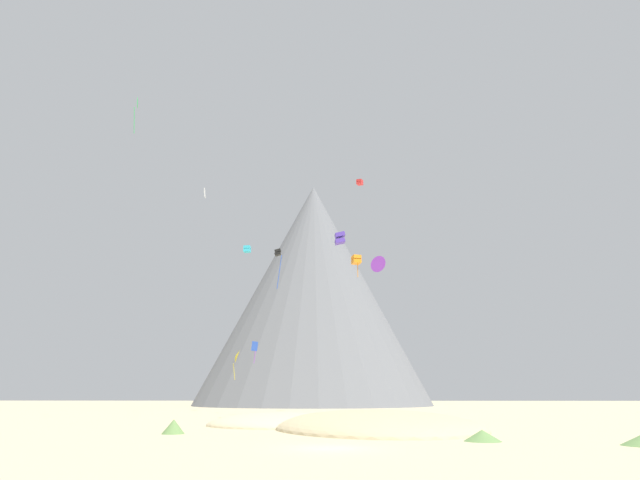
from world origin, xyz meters
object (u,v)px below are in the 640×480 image
at_px(kite_blue_low, 255,348).
at_px(kite_violet_mid, 379,264).
at_px(kite_white_high, 205,193).
at_px(kite_red_high, 360,182).
at_px(bush_far_left, 482,436).
at_px(kite_indigo_mid, 340,238).
at_px(bush_low_patch, 174,427).
at_px(kite_black_mid, 278,254).
at_px(kite_cyan_high, 247,249).
at_px(kite_yellow_low, 236,357).
at_px(rock_massif, 316,296).
at_px(kite_green_high, 136,108).
at_px(kite_orange_mid, 356,260).

height_order(kite_blue_low, kite_violet_mid, kite_violet_mid).
relative_size(kite_white_high, kite_red_high, 1.23).
xyz_separation_m(bush_far_left, kite_indigo_mid, (-8.86, 22.33, 19.63)).
relative_size(bush_low_patch, kite_blue_low, 0.55).
relative_size(kite_blue_low, kite_violet_mid, 1.41).
relative_size(kite_black_mid, kite_white_high, 3.18).
bearing_deg(kite_indigo_mid, bush_far_left, 15.54).
relative_size(kite_cyan_high, kite_yellow_low, 0.26).
distance_m(kite_cyan_high, kite_black_mid, 29.86).
xyz_separation_m(bush_far_left, kite_cyan_high, (-24.97, 53.23, 26.79)).
distance_m(kite_cyan_high, kite_blue_low, 21.71).
xyz_separation_m(rock_massif, kite_blue_low, (-6.08, -63.58, -18.64)).
relative_size(kite_indigo_mid, kite_violet_mid, 0.65).
relative_size(bush_far_left, kite_red_high, 1.92).
relative_size(kite_violet_mid, kite_white_high, 1.46).
relative_size(kite_cyan_high, kite_violet_mid, 0.54).
distance_m(kite_yellow_low, kite_green_high, 39.34).
bearing_deg(kite_red_high, kite_indigo_mid, -162.53).
xyz_separation_m(kite_black_mid, kite_red_high, (11.03, 22.77, 18.38)).
bearing_deg(kite_blue_low, kite_black_mid, 144.66).
relative_size(kite_yellow_low, kite_indigo_mid, 3.18).
distance_m(bush_low_patch, kite_black_mid, 27.86).
bearing_deg(kite_orange_mid, kite_green_high, 176.88).
height_order(bush_far_left, kite_blue_low, kite_blue_low).
distance_m(kite_white_high, kite_red_high, 25.99).
distance_m(kite_yellow_low, kite_orange_mid, 26.04).
height_order(bush_low_patch, kite_green_high, kite_green_high).
bearing_deg(kite_green_high, kite_red_high, 156.08).
xyz_separation_m(kite_yellow_low, kite_indigo_mid, (16.26, -25.73, 11.55)).
relative_size(kite_violet_mid, kite_red_high, 1.80).
bearing_deg(kite_violet_mid, bush_far_left, 131.37).
bearing_deg(kite_orange_mid, kite_violet_mid, -62.04).
distance_m(kite_black_mid, kite_green_high, 27.66).
bearing_deg(kite_blue_low, kite_yellow_low, -22.09).
xyz_separation_m(kite_cyan_high, kite_orange_mid, (18.33, -19.15, -6.82)).
bearing_deg(kite_orange_mid, kite_white_high, 143.46).
xyz_separation_m(bush_low_patch, rock_massif, (6.42, 99.36, 27.37)).
bearing_deg(bush_low_patch, kite_white_high, 103.11).
height_order(rock_massif, kite_blue_low, rock_massif).
height_order(kite_orange_mid, kite_red_high, kite_red_high).
bearing_deg(kite_violet_mid, bush_low_patch, 89.91).
relative_size(rock_massif, kite_cyan_high, 54.71).
bearing_deg(kite_red_high, rock_massif, 35.08).
bearing_deg(kite_violet_mid, kite_yellow_low, -3.48).
height_order(bush_far_left, kite_yellow_low, kite_yellow_low).
relative_size(kite_green_high, kite_white_high, 3.37).
distance_m(kite_black_mid, kite_indigo_mid, 8.29).
height_order(kite_blue_low, kite_green_high, kite_green_high).
relative_size(bush_far_left, kite_indigo_mid, 1.64).
distance_m(rock_massif, kite_indigo_mid, 83.36).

